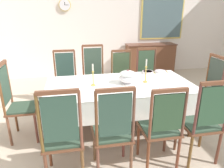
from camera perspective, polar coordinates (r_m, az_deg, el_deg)
The scene contains 25 objects.
ground at distance 3.52m, azimuth 2.07°, elevation -12.11°, with size 8.23×6.11×0.04m, color #C4B099.
back_wall at distance 6.05m, azimuth -4.59°, elevation 16.91°, with size 8.23×0.08×3.07m, color silver.
dining_table at distance 3.22m, azimuth 2.17°, elevation -1.25°, with size 2.22×1.13×0.76m.
tablecloth at distance 3.22m, azimuth 2.17°, elevation -1.34°, with size 2.24×1.15×0.34m.
chair_south_a at distance 2.33m, azimuth -13.47°, elevation -13.53°, with size 0.44×0.42×1.15m.
chair_north_a at distance 4.10m, azimuth -12.63°, elevation 1.35°, with size 0.44×0.42×1.12m.
chair_south_b at distance 2.36m, azimuth 0.26°, elevation -12.60°, with size 0.44×0.42×1.13m.
chair_north_b at distance 4.11m, azimuth -5.01°, elevation 2.22°, with size 0.44×0.42×1.21m.
chair_south_c at distance 2.53m, azimuth 13.47°, elevation -11.20°, with size 0.44×0.42×1.08m.
chair_north_c at distance 4.21m, azimuth 2.89°, elevation 2.13°, with size 0.44×0.42×1.08m.
chair_south_d at distance 2.77m, azimuth 23.84°, elevation -9.21°, with size 0.44×0.42×1.13m.
chair_north_d at distance 4.36m, azimuth 9.76°, elevation 2.63°, with size 0.44×0.42×1.11m.
chair_head_west at distance 3.29m, azimuth -24.72°, elevation -4.45°, with size 0.42×0.44×1.17m.
chair_head_east at distance 3.87m, azimuth 24.59°, elevation -1.02°, with size 0.42×0.44×1.14m.
soup_tureen at distance 3.19m, azimuth 4.36°, elevation 1.99°, with size 0.28×0.28×0.22m.
candlestick_west at distance 3.09m, azimuth -5.25°, elevation 1.87°, with size 0.07×0.07×0.34m.
candlestick_east at distance 3.26m, azimuth 9.29°, elevation 2.99°, with size 0.07×0.07×0.37m.
bowl_near_left at distance 3.77m, azimuth 9.80°, elevation 3.27°, with size 0.20×0.20×0.04m.
bowl_near_right at distance 3.87m, azimuth 13.20°, elevation 3.40°, with size 0.20×0.20×0.04m.
bowl_far_left at distance 2.99m, azimuth 14.30°, elevation -1.53°, with size 0.16×0.16×0.04m.
spoon_primary at distance 3.85m, azimuth 11.50°, elevation 3.20°, with size 0.04×0.18×0.01m.
spoon_secondary at distance 3.95m, azimuth 14.85°, elevation 3.37°, with size 0.06×0.17×0.01m.
sideboard at distance 6.27m, azimuth 10.40°, elevation 6.74°, with size 1.44×0.48×0.90m.
mounted_clock at distance 5.93m, azimuth -12.89°, elevation 20.47°, with size 0.31×0.06×0.31m.
framed_painting at distance 6.50m, azimuth 13.78°, elevation 18.42°, with size 1.29×0.05×1.46m.
Camera 1 is at (-0.69, -2.91, 1.85)m, focal length 33.18 mm.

